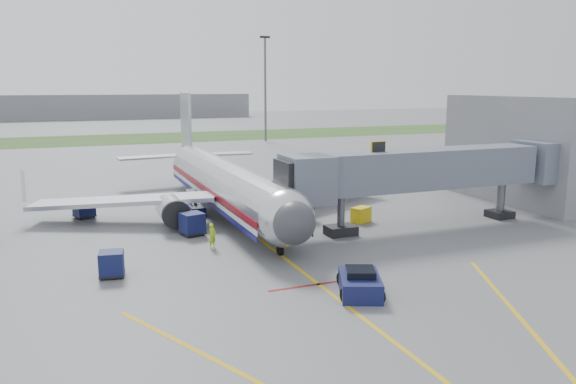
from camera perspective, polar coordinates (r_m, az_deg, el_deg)
name	(u,v)px	position (r m, az deg, el deg)	size (l,w,h in m)	color
ground	(292,264)	(35.39, 0.37, -7.28)	(400.00, 400.00, 0.00)	#565659
grass_strip	(129,139)	(122.30, -15.85, 5.23)	(300.00, 25.00, 0.01)	#2D4C1E
apron_markings	(347,306)	(29.09, 6.00, -11.44)	(21.52, 50.00, 0.01)	gold
airliner	(225,183)	(48.82, -6.40, 0.89)	(32.10, 35.67, 10.25)	silver
jet_bridge	(421,171)	(44.76, 13.32, 2.14)	(25.30, 4.00, 6.90)	slate
terminal	(539,148)	(59.62, 24.17, 4.09)	(10.00, 16.00, 10.00)	slate
light_mast_right	(265,86)	(112.65, -2.32, 10.68)	(2.00, 0.44, 20.40)	#595B60
distant_terminal	(70,107)	(201.28, -21.28, 8.07)	(120.00, 14.00, 8.00)	slate
pushback_tug	(360,283)	(30.50, 7.32, -9.20)	(3.25, 3.95, 1.42)	#0E193E
baggage_cart_a	(192,224)	(42.30, -9.70, -3.21)	(1.90, 1.90, 1.69)	#0E193E
baggage_cart_b	(112,264)	(34.40, -17.49, -6.99)	(1.60, 1.60, 1.52)	#0E193E
baggage_cart_c	(84,208)	(50.17, -20.02, -1.55)	(1.94, 1.94, 1.62)	#0E193E
belt_loader	(195,208)	(49.41, -9.40, -1.66)	(1.23, 3.73, 1.82)	#0E193E
ground_power_cart	(361,215)	(46.14, 7.43, -2.30)	(1.82, 1.56, 1.22)	yellow
ramp_worker	(212,236)	(38.72, -7.69, -4.44)	(0.63, 0.42, 1.74)	#A3D318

